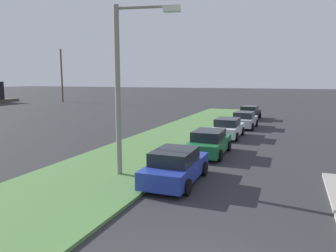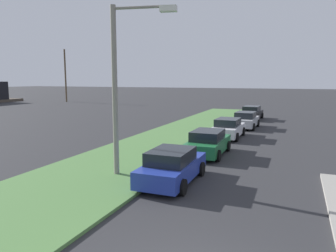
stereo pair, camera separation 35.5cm
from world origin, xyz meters
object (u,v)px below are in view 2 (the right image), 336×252
at_px(parked_car_blue, 172,166).
at_px(parked_car_white, 228,128).
at_px(parked_car_green, 208,143).
at_px(streetlight, 122,79).
at_px(parked_car_black, 252,113).
at_px(distant_utility_pole, 65,76).
at_px(parked_car_silver, 246,120).

bearing_deg(parked_car_blue, parked_car_white, -1.11).
xyz_separation_m(parked_car_green, streetlight, (-5.50, 2.44, 3.67)).
xyz_separation_m(parked_car_blue, parked_car_green, (5.48, -0.10, 0.00)).
bearing_deg(parked_car_green, parked_car_black, -0.77).
distance_m(parked_car_white, distant_utility_pole, 45.77).
distance_m(parked_car_green, parked_car_black, 18.06).
distance_m(parked_car_blue, parked_car_silver, 16.97).
height_order(parked_car_blue, parked_car_white, same).
bearing_deg(parked_car_silver, distant_utility_pole, 62.16).
distance_m(parked_car_silver, streetlight, 17.60).
height_order(parked_car_white, distant_utility_pole, distant_utility_pole).
bearing_deg(parked_car_blue, distant_utility_pole, 43.16).
xyz_separation_m(parked_car_blue, distant_utility_pole, (38.16, 36.89, 4.28)).
bearing_deg(parked_car_silver, parked_car_black, 4.62).
bearing_deg(streetlight, parked_car_white, -11.72).
distance_m(parked_car_blue, parked_car_green, 5.48).
xyz_separation_m(parked_car_blue, parked_car_silver, (16.96, -0.53, 0.00)).
relative_size(parked_car_blue, parked_car_green, 1.00).
bearing_deg(parked_car_silver, parked_car_blue, 179.93).
bearing_deg(parked_car_white, streetlight, 169.07).
bearing_deg(parked_car_green, distant_utility_pole, 48.06).
distance_m(parked_car_silver, parked_car_black, 6.60).
bearing_deg(parked_car_silver, parked_car_green, 179.59).
bearing_deg(distant_utility_pole, parked_car_green, -131.46).
bearing_deg(distant_utility_pole, parked_car_black, -111.52).
bearing_deg(parked_car_black, distant_utility_pole, 71.62).
relative_size(parked_car_white, distant_utility_pole, 0.43).
height_order(parked_car_silver, parked_car_black, same).
xyz_separation_m(parked_car_silver, distant_utility_pole, (21.21, 37.41, 4.28)).
bearing_deg(streetlight, distant_utility_pole, 42.15).
height_order(parked_car_green, distant_utility_pole, distant_utility_pole).
bearing_deg(parked_car_green, parked_car_white, 0.02).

